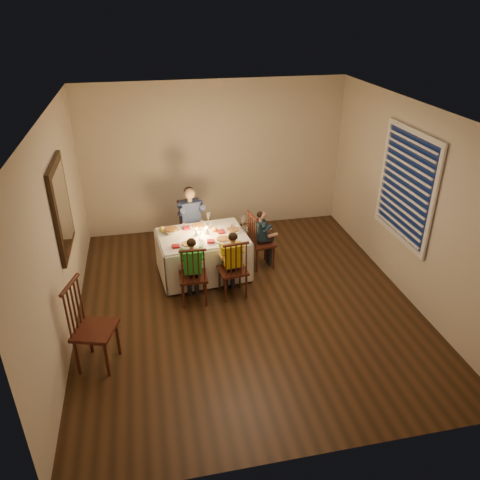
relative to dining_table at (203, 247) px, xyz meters
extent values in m
plane|color=black|center=(0.47, -0.87, -0.48)|extent=(5.00, 5.00, 0.00)
cube|color=beige|center=(-1.78, -0.87, 0.82)|extent=(0.02, 5.00, 2.60)
cube|color=beige|center=(2.72, -0.87, 0.82)|extent=(0.02, 5.00, 2.60)
cube|color=beige|center=(0.47, 1.63, 0.82)|extent=(4.50, 0.02, 2.60)
plane|color=white|center=(0.47, -0.87, 2.12)|extent=(5.00, 5.00, 0.00)
cube|color=white|center=(0.00, 0.00, 0.17)|extent=(1.33, 1.01, 0.04)
cube|color=white|center=(-0.04, 0.45, -0.14)|extent=(1.28, 0.15, 0.61)
cube|color=white|center=(0.04, -0.45, -0.14)|extent=(1.28, 0.15, 0.61)
cube|color=white|center=(0.63, 0.06, -0.14)|extent=(0.11, 0.93, 0.61)
cube|color=white|center=(-0.63, -0.06, -0.14)|extent=(0.11, 0.93, 0.61)
cylinder|color=white|center=(-0.02, 0.27, 0.20)|extent=(0.28, 0.28, 0.02)
cylinder|color=white|center=(-0.23, -0.28, 0.20)|extent=(0.28, 0.28, 0.02)
cylinder|color=white|center=(0.27, -0.23, 0.20)|extent=(0.28, 0.28, 0.02)
cylinder|color=white|center=(0.47, 0.03, 0.20)|extent=(0.28, 0.28, 0.02)
cylinder|color=silver|center=(-0.07, -0.01, 0.24)|extent=(0.06, 0.06, 0.10)
cylinder|color=silver|center=(0.07, 0.01, 0.24)|extent=(0.06, 0.06, 0.10)
sphere|color=yellow|center=(-0.56, 0.21, 0.24)|extent=(0.09, 0.09, 0.09)
sphere|color=orange|center=(0.20, 0.06, 0.23)|extent=(0.08, 0.08, 0.08)
imported|color=white|center=(-0.43, 0.16, 0.22)|extent=(0.29, 0.29, 0.06)
cube|color=black|center=(-1.75, -0.57, 1.02)|extent=(0.05, 0.95, 1.15)
cube|color=white|center=(-1.73, -0.57, 1.02)|extent=(0.01, 0.78, 0.98)
cube|color=black|center=(2.70, -0.77, 1.02)|extent=(0.01, 1.20, 1.40)
cube|color=white|center=(2.68, -0.77, 1.02)|extent=(0.03, 1.34, 1.54)
camera|label=1|loc=(-0.71, -6.07, 3.28)|focal=35.00mm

